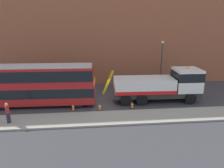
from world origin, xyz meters
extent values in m
plane|color=#38383D|center=(0.00, 0.00, 0.00)|extent=(120.00, 120.00, 0.00)
cube|color=gray|center=(0.00, -4.20, 0.07)|extent=(60.00, 2.80, 0.15)
cube|color=#935138|center=(0.00, 7.18, 8.00)|extent=(60.00, 1.20, 16.00)
cube|color=#2D2D2D|center=(5.44, -0.32, 0.85)|extent=(9.06, 2.48, 0.55)
cube|color=white|center=(8.64, -0.42, 2.28)|extent=(2.68, 2.68, 2.30)
cube|color=black|center=(8.64, -0.42, 2.73)|extent=(2.70, 2.70, 0.90)
cube|color=silver|center=(4.14, -0.28, 1.83)|extent=(6.18, 2.78, 1.40)
cube|color=red|center=(4.14, -0.28, 1.31)|extent=(6.18, 2.84, 0.36)
cylinder|color=#B79914|center=(0.43, -0.17, 2.13)|extent=(1.24, 0.32, 2.52)
sphere|color=orange|center=(8.64, -0.42, 3.55)|extent=(0.24, 0.24, 0.24)
cylinder|color=black|center=(8.77, 0.69, 0.58)|extent=(1.17, 0.37, 1.16)
cylinder|color=black|center=(8.70, -1.53, 0.58)|extent=(1.17, 0.37, 1.16)
cylinder|color=black|center=(3.77, 0.84, 0.58)|extent=(1.17, 0.37, 1.16)
cylinder|color=black|center=(3.71, -1.38, 0.58)|extent=(1.17, 0.37, 1.16)
cylinder|color=black|center=(2.18, 0.89, 0.58)|extent=(1.17, 0.37, 1.16)
cylinder|color=black|center=(2.11, -1.33, 0.58)|extent=(1.17, 0.37, 1.16)
cube|color=#AD1E1E|center=(-6.44, -0.32, 1.29)|extent=(11.07, 2.83, 1.90)
cube|color=#AD1E1E|center=(-6.44, -0.32, 3.09)|extent=(10.85, 2.73, 1.70)
cube|color=black|center=(-6.44, -0.32, 1.54)|extent=(10.96, 2.88, 0.90)
cube|color=black|center=(-6.44, -0.32, 3.19)|extent=(10.74, 2.87, 1.00)
cube|color=#B2B2B2|center=(-6.44, -0.32, 4.00)|extent=(10.62, 2.62, 0.12)
cube|color=yellow|center=(-0.92, -0.49, 2.54)|extent=(0.11, 1.50, 0.44)
cylinder|color=black|center=(-2.51, 0.64, 0.52)|extent=(1.05, 0.33, 1.04)
cylinder|color=black|center=(-2.57, -1.52, 0.52)|extent=(1.05, 0.33, 1.04)
cylinder|color=black|center=(-9.71, 0.86, 0.52)|extent=(1.05, 0.33, 1.04)
cylinder|color=black|center=(-9.77, -1.30, 0.52)|extent=(1.05, 0.33, 1.04)
cylinder|color=#232333|center=(-8.03, -4.40, 0.57)|extent=(0.40, 0.40, 0.85)
cube|color=maroon|center=(-8.03, -4.40, 1.31)|extent=(0.41, 0.47, 0.62)
sphere|color=tan|center=(-8.03, -4.40, 1.74)|extent=(0.24, 0.24, 0.24)
cone|color=orange|center=(-3.05, -1.99, 0.36)|extent=(0.32, 0.32, 0.72)
cylinder|color=white|center=(-3.05, -1.99, 0.40)|extent=(0.21, 0.21, 0.10)
cube|color=black|center=(-3.05, -1.99, 0.02)|extent=(0.36, 0.36, 0.04)
cone|color=orange|center=(-0.53, -2.25, 0.36)|extent=(0.32, 0.32, 0.72)
cylinder|color=white|center=(-0.53, -2.25, 0.40)|extent=(0.21, 0.21, 0.10)
cube|color=black|center=(-0.53, -2.25, 0.02)|extent=(0.36, 0.36, 0.04)
cone|color=orange|center=(2.61, -2.04, 0.36)|extent=(0.32, 0.32, 0.72)
cylinder|color=white|center=(2.61, -2.04, 0.40)|extent=(0.21, 0.21, 0.10)
cube|color=black|center=(2.61, -2.04, 0.02)|extent=(0.36, 0.36, 0.04)
cylinder|color=#38383D|center=(7.67, 4.98, 2.75)|extent=(0.16, 0.16, 5.50)
sphere|color=#EAE5C6|center=(7.67, 4.98, 5.65)|extent=(0.36, 0.36, 0.36)
camera|label=1|loc=(-1.24, -20.81, 7.96)|focal=33.89mm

